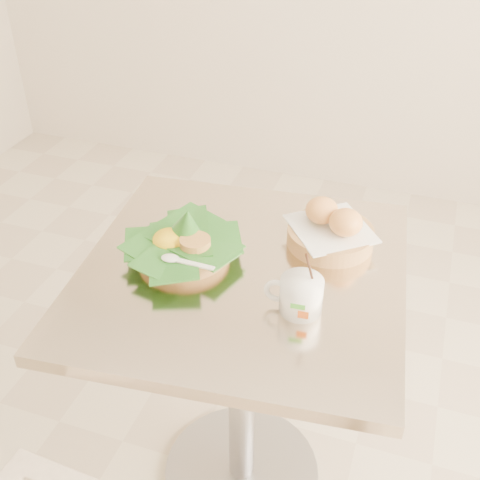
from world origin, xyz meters
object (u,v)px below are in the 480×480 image
(cafe_table, at_px, (242,342))
(rice_basket, at_px, (183,241))
(bread_basket, at_px, (331,230))
(coffee_mug, at_px, (300,294))

(cafe_table, bearing_deg, rice_basket, 176.51)
(bread_basket, relative_size, coffee_mug, 1.60)
(cafe_table, distance_m, rice_basket, 0.29)
(cafe_table, distance_m, bread_basket, 0.34)
(bread_basket, bearing_deg, cafe_table, -135.36)
(rice_basket, bearing_deg, bread_basket, 26.35)
(coffee_mug, bearing_deg, cafe_table, 149.54)
(cafe_table, distance_m, coffee_mug, 0.31)
(rice_basket, relative_size, coffee_mug, 1.74)
(cafe_table, relative_size, coffee_mug, 5.17)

